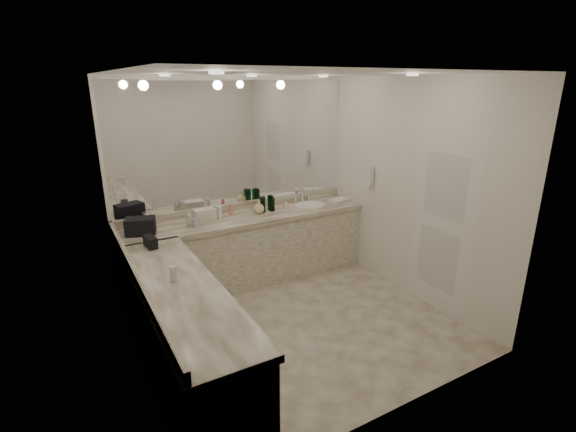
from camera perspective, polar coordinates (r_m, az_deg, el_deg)
floor at (r=4.73m, az=0.91°, el=-14.33°), size 3.20×3.20×0.00m
ceiling at (r=4.00m, az=1.11°, el=18.98°), size 3.20×3.20×0.00m
wall_back at (r=5.49m, az=-7.05°, el=4.88°), size 3.20×0.02×2.60m
wall_left at (r=3.68m, az=-20.99°, el=-2.78°), size 0.02×3.00×2.60m
wall_right at (r=5.16m, az=16.49°, el=3.44°), size 0.02×3.00×2.60m
vanity_back_base at (r=5.49m, az=-5.47°, el=-4.71°), size 3.20×0.60×0.84m
vanity_back_top at (r=5.33m, az=-5.57°, el=-0.28°), size 3.20×0.64×0.06m
vanity_left_base at (r=3.85m, az=-14.16°, el=-15.82°), size 0.60×2.40×0.84m
vanity_left_top at (r=3.63m, az=-14.55°, el=-9.85°), size 0.64×2.42×0.06m
backsplash_back at (r=5.56m, az=-6.83°, el=1.32°), size 3.20×0.04×0.10m
backsplash_left at (r=3.81m, az=-20.11°, el=-7.67°), size 0.04×3.00×0.10m
mirror_back at (r=5.39m, az=-7.19°, el=9.78°), size 3.12×0.01×1.55m
mirror_left at (r=3.55m, az=-21.65°, el=4.44°), size 0.01×2.92×1.55m
sink at (r=5.76m, az=3.02°, el=1.45°), size 0.44×0.44×0.03m
faucet at (r=5.91m, az=1.93°, el=2.65°), size 0.24×0.16×0.14m
wall_phone at (r=5.61m, az=11.11°, el=5.49°), size 0.06×0.10×0.24m
door at (r=4.90m, az=20.28°, el=-0.75°), size 0.02×0.82×2.10m
black_toiletry_bag at (r=4.91m, az=-19.52°, el=-1.38°), size 0.36×0.29×0.18m
black_bag_spill at (r=4.51m, az=-18.28°, el=-3.44°), size 0.11×0.21×0.11m
cream_cosmetic_case at (r=5.19m, az=-11.36°, el=0.15°), size 0.25×0.16×0.14m
hand_towel at (r=5.95m, az=7.02°, el=2.15°), size 0.29×0.22×0.04m
lotion_left at (r=3.70m, az=-15.39°, el=-7.65°), size 0.06×0.06×0.14m
soap_bottle_a at (r=5.06m, az=-13.34°, el=-0.26°), size 0.09×0.09×0.18m
soap_bottle_b at (r=4.99m, az=-12.38°, el=-0.52°), size 0.09×0.09×0.17m
soap_bottle_c at (r=5.38m, az=-4.01°, el=1.28°), size 0.15×0.15×0.18m
green_bottle_0 at (r=5.42m, az=-3.51°, el=1.56°), size 0.07×0.07×0.20m
green_bottle_1 at (r=5.51m, az=-2.48°, el=1.85°), size 0.06×0.06×0.20m
green_bottle_2 at (r=5.47m, az=-2.20°, el=1.61°), size 0.07×0.07×0.18m
green_bottle_3 at (r=5.46m, az=-3.50°, el=1.66°), size 0.07×0.07×0.20m
green_bottle_4 at (r=5.53m, az=-2.36°, el=1.81°), size 0.07×0.07×0.19m
amenity_bottle_0 at (r=5.08m, az=-17.87°, el=-1.28°), size 0.07×0.07×0.06m
amenity_bottle_1 at (r=5.26m, az=-9.35°, el=0.51°), size 0.06×0.06×0.15m
amenity_bottle_2 at (r=5.38m, az=-7.81°, el=0.93°), size 0.04×0.04×0.14m
amenity_bottle_3 at (r=5.07m, az=-18.11°, el=-1.20°), size 0.04×0.04×0.09m
amenity_bottle_4 at (r=5.60m, az=-0.30°, el=1.46°), size 0.05×0.05×0.08m
amenity_bottle_5 at (r=4.93m, az=-19.30°, el=-1.72°), size 0.05×0.05×0.10m
amenity_bottle_6 at (r=5.03m, az=-18.01°, el=-1.36°), size 0.04×0.04×0.08m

